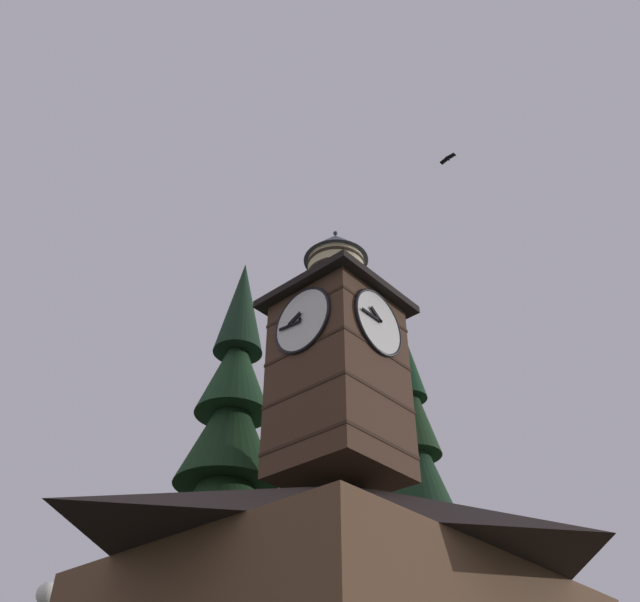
% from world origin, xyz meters
% --- Properties ---
extents(clock_tower, '(3.85, 3.85, 9.20)m').
position_xyz_m(clock_tower, '(1.44, -1.58, 11.80)').
color(clock_tower, '#4C3323').
rests_on(clock_tower, building_main).
extents(pine_tree_behind, '(5.79, 5.79, 18.27)m').
position_xyz_m(pine_tree_behind, '(1.45, -6.37, 6.92)').
color(pine_tree_behind, '#473323').
rests_on(pine_tree_behind, ground_plane).
extents(pine_tree_aside, '(5.14, 5.14, 18.42)m').
position_xyz_m(pine_tree_aside, '(-6.79, -4.53, 7.52)').
color(pine_tree_aside, '#473323').
rests_on(pine_tree_aside, ground_plane).
extents(moon, '(1.74, 1.74, 1.74)m').
position_xyz_m(moon, '(-11.69, -42.68, 13.25)').
color(moon, silver).
extents(flying_bird_high, '(0.26, 0.69, 0.14)m').
position_xyz_m(flying_bird_high, '(-1.65, 1.69, 21.13)').
color(flying_bird_high, black).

